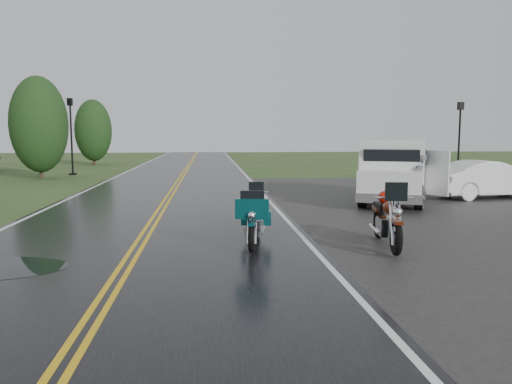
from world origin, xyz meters
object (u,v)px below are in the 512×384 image
Objects in this scene: van_white at (363,174)px; lamp_post_far_left at (71,136)px; motorcycle_silver at (257,210)px; person_at_van at (419,183)px; motorcycle_red at (397,223)px; lamp_post_far_right at (459,142)px; motorcycle_teal at (252,225)px; sedan_white at (488,180)px.

lamp_post_far_left reaches higher than van_white.
person_at_van reaches higher than motorcycle_silver.
motorcycle_red is 3.79m from motorcycle_silver.
lamp_post_far_left is (-13.62, 15.56, 1.22)m from van_white.
motorcycle_red is at bearing -121.03° from lamp_post_far_right.
lamp_post_far_right is (11.82, 12.61, 1.49)m from motorcycle_silver.
lamp_post_far_right reaches higher than motorcycle_teal.
lamp_post_far_right is at bearing 67.59° from motorcycle_red.
sedan_white is 0.93× the size of lamp_post_far_left.
van_white is 1.25× the size of lamp_post_far_left.
van_white is 11.64m from lamp_post_far_right.
motorcycle_teal is 0.37× the size of van_white.
person_at_van is 11.12m from lamp_post_far_right.
sedan_white is at bearing 59.96° from motorcycle_red.
motorcycle_teal is 0.52× the size of lamp_post_far_right.
person_at_van reaches higher than sedan_white.
motorcycle_silver is 6.65m from person_at_van.
lamp_post_far_right is at bearing 60.09° from motorcycle_teal.
motorcycle_red is 0.59× the size of lamp_post_far_right.
van_white is 6.00m from sedan_white.
van_white is 3.24× the size of person_at_van.
person_at_van is (1.70, -0.64, -0.25)m from van_white.
motorcycle_silver is 11.39m from sedan_white.
sedan_white is (9.64, 6.06, 0.11)m from motorcycle_silver.
motorcycle_silver is at bearing -8.23° from person_at_van.
person_at_van reaches higher than motorcycle_teal.
sedan_white is 7.04m from lamp_post_far_right.
van_white is 1.34× the size of sedan_white.
sedan_white is (7.10, 8.87, -0.00)m from motorcycle_red.
motorcycle_silver is at bearing -63.88° from lamp_post_far_left.
person_at_van is 22.34m from lamp_post_far_left.
sedan_white is at bearing 30.15° from motorcycle_silver.
person_at_van is (5.71, 3.40, 0.30)m from motorcycle_silver.
lamp_post_far_left is (-9.29, 21.86, 1.74)m from motorcycle_teal.
van_white reaches higher than motorcycle_teal.
motorcycle_silver is (0.32, 2.27, -0.03)m from motorcycle_teal.
lamp_post_far_left reaches higher than sedan_white.
motorcycle_red is 25.54m from lamp_post_far_left.
van_white is at bearing 101.94° from sedan_white.
sedan_white reaches higher than motorcycle_silver.
motorcycle_silver is 0.47× the size of sedan_white.
lamp_post_far_right reaches higher than motorcycle_red.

